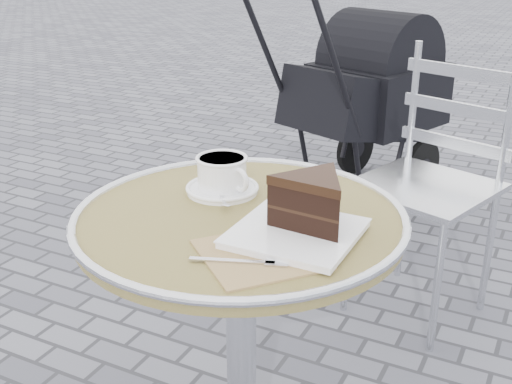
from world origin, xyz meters
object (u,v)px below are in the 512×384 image
at_px(cafe_table, 241,281).
at_px(baby_stroller, 363,105).
at_px(cappuccino_set, 223,177).
at_px(bistro_chair, 442,154).
at_px(cake_plate_set, 308,209).

xyz_separation_m(cafe_table, baby_stroller, (-0.35, 1.96, -0.08)).
xyz_separation_m(cappuccino_set, bistro_chair, (0.32, 0.97, -0.19)).
bearing_deg(baby_stroller, cappuccino_set, -62.17).
height_order(cafe_table, baby_stroller, baby_stroller).
bearing_deg(cake_plate_set, bistro_chair, 86.95).
bearing_deg(cafe_table, cake_plate_set, -10.35).
distance_m(cappuccino_set, bistro_chair, 1.04).
height_order(cafe_table, cappuccino_set, cappuccino_set).
relative_size(cappuccino_set, baby_stroller, 0.16).
relative_size(cake_plate_set, baby_stroller, 0.36).
bearing_deg(cake_plate_set, cafe_table, 169.45).
height_order(cafe_table, bistro_chair, bistro_chair).
distance_m(cake_plate_set, baby_stroller, 2.08).
height_order(cappuccino_set, bistro_chair, bistro_chair).
xyz_separation_m(cafe_table, bistro_chair, (0.22, 1.07, 0.01)).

